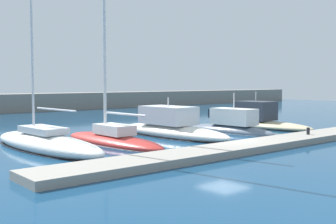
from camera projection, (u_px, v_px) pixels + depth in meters
ground_plane at (224, 145)px, 24.71m from camera, size 120.00×120.00×0.00m
dock_pier at (252, 146)px, 23.13m from camera, size 25.50×2.38×0.37m
breakwater_seawall at (8, 103)px, 51.60m from camera, size 108.00×3.35×2.22m
sailboat_white_nearest at (46, 142)px, 22.94m from camera, size 3.29×10.57×19.81m
sailboat_red_second at (112, 138)px, 25.30m from camera, size 2.72×9.21×14.24m
motorboat_ivory_third at (171, 128)px, 28.71m from camera, size 3.11×10.09×2.87m
motorboat_slate_fourth at (231, 127)px, 30.92m from camera, size 2.54×7.63×3.26m
motorboat_sand_fifth at (261, 120)px, 34.32m from camera, size 3.05×8.78×3.09m
dock_bollard at (308, 131)px, 26.67m from camera, size 0.20×0.20×0.44m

